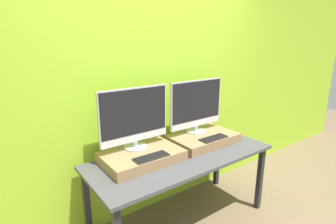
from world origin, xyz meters
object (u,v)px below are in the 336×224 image
object	(u,v)px
monitor_left	(135,117)
keyboard_right	(214,138)
keyboard_left	(151,157)
monitor_right	(196,105)

from	to	relation	value
monitor_left	keyboard_right	distance (m)	0.83
monitor_left	keyboard_right	xyz separation A→B (m)	(0.73, -0.26, -0.28)
monitor_left	keyboard_left	bearing A→B (deg)	-90.00
monitor_left	keyboard_right	bearing A→B (deg)	-19.78
keyboard_right	keyboard_left	bearing A→B (deg)	180.00
monitor_left	monitor_right	bearing A→B (deg)	0.00
monitor_left	keyboard_left	xyz separation A→B (m)	(0.00, -0.26, -0.28)
keyboard_left	monitor_right	xyz separation A→B (m)	(0.73, 0.26, 0.28)
keyboard_left	monitor_right	size ratio (longest dim) A/B	0.46
monitor_right	keyboard_right	xyz separation A→B (m)	(-0.00, -0.26, -0.28)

